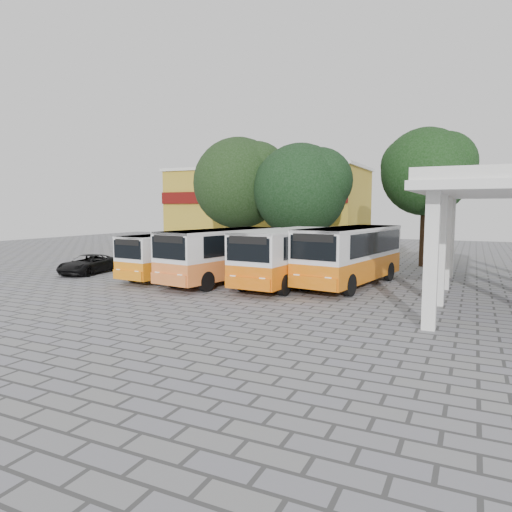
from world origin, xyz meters
The scene contains 11 objects.
ground centered at (0.00, 0.00, 0.00)m, with size 90.00×90.00×0.00m, color slate.
terminal_shelter centered at (10.50, 4.00, 4.91)m, with size 6.80×15.80×5.40m.
shophouse_block centered at (-11.00, 25.99, 4.16)m, with size 20.40×10.40×8.30m.
bus_far_left centered at (-6.85, 3.28, 1.53)m, with size 2.95×7.51×2.64m.
bus_centre_left centered at (-3.45, 3.05, 1.72)m, with size 3.79×8.56×2.97m.
bus_centre_right centered at (0.15, 3.71, 1.74)m, with size 3.08×8.49×3.01m.
bus_far_right centered at (3.23, 5.09, 1.81)m, with size 3.96×9.00×3.13m.
tree_left centered at (-8.25, 14.37, 6.40)m, with size 7.73×7.36×9.83m.
tree_middle centered at (-2.61, 13.44, 5.67)m, with size 7.29×6.94×8.92m.
tree_right centered at (5.94, 15.53, 6.87)m, with size 6.44×6.13×9.74m.
parked_car centered at (-12.88, 2.40, 0.60)m, with size 1.99×4.32×1.20m, color black.
Camera 1 is at (9.13, -18.83, 4.14)m, focal length 32.00 mm.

